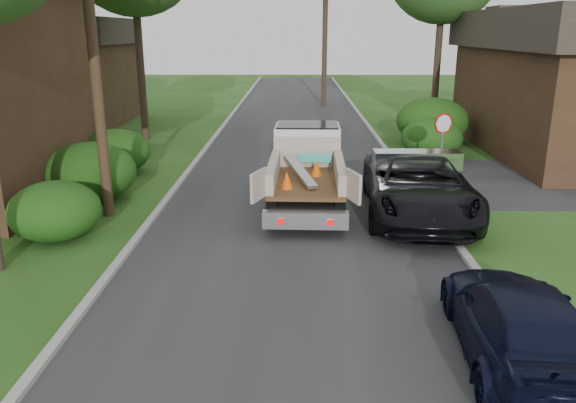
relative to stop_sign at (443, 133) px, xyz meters
The scene contains 15 objects.
ground 10.55m from the stop_sign, 120.02° to the right, with size 120.00×120.00×0.00m, color #254C15.
road 5.58m from the stop_sign, 169.11° to the left, with size 8.00×90.00×0.02m, color #28282B.
curb_left 9.51m from the stop_sign, behind, with size 0.20×90.00×0.12m, color #9E9E99.
curb_right 2.27m from the stop_sign, 137.73° to the left, with size 0.20×90.00×0.12m, color #9E9E99.
stop_sign is the anchor object (origin of this frame).
utility_pole 11.91m from the stop_sign, 159.38° to the right, with size 2.42×1.25×10.00m.
house_left_far 22.81m from the stop_sign, 145.19° to the left, with size 7.56×7.56×6.00m.
hedge_left_a 12.92m from the stop_sign, 152.24° to the right, with size 2.34×2.34×1.53m, color #1F4710.
hedge_left_b 11.99m from the stop_sign, 167.94° to the right, with size 2.86×2.86×1.87m, color #1F4710.
hedge_left_c 12.08m from the stop_sign, behind, with size 2.60×2.60×1.70m, color #1F4710.
hedge_right_a 4.15m from the stop_sign, 81.47° to the left, with size 2.60×2.60×1.70m, color #1F4710.
hedge_right_b 7.15m from the stop_sign, 79.48° to the left, with size 3.38×3.38×2.21m, color #1F4710.
flatbed_truck 5.35m from the stop_sign, 155.10° to the right, with size 2.80×6.01×2.26m.
black_pickup 4.28m from the stop_sign, 112.49° to the right, with size 2.97×6.45×1.79m, color black.
navy_suv 11.65m from the stop_sign, 97.60° to the right, with size 1.90×4.67×1.35m, color black.
Camera 1 is at (0.03, -10.69, 5.23)m, focal length 35.00 mm.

